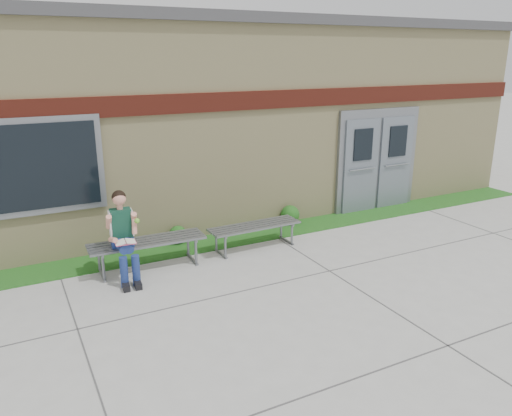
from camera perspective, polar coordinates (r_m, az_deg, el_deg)
ground at (r=7.54m, az=4.34°, el=-10.03°), size 80.00×80.00×0.00m
grass_strip at (r=9.65m, az=-3.77°, el=-3.71°), size 16.00×0.80×0.02m
school_building at (r=12.28m, az=-10.45°, el=10.60°), size 16.20×6.22×4.20m
bench_left at (r=8.49m, az=-12.28°, el=-4.35°), size 1.92×0.58×0.50m
bench_right at (r=9.17m, az=-0.15°, el=-2.56°), size 1.74×0.53×0.45m
girl at (r=8.08m, az=-14.92°, el=-2.89°), size 0.49×0.85×1.42m
shrub_mid at (r=9.53m, az=-8.92°, el=-3.01°), size 0.33×0.33×0.33m
shrub_east at (r=10.51m, az=3.92°, el=-0.76°), size 0.39×0.39×0.39m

